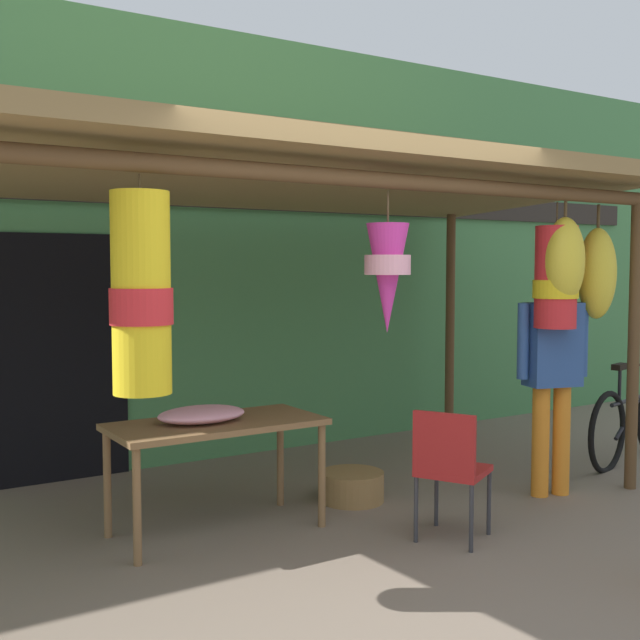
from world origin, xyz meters
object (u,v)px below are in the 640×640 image
(display_table, at_px, (216,433))
(parked_bicycle, at_px, (631,421))
(flower_heap_on_table, at_px, (204,414))
(customer_foreground, at_px, (553,364))
(folding_chair, at_px, (449,463))
(wicker_basket_by_table, at_px, (352,486))

(display_table, xyz_separation_m, parked_bicycle, (3.96, -0.24, -0.31))
(display_table, height_order, flower_heap_on_table, flower_heap_on_table)
(display_table, bearing_deg, customer_foreground, -13.51)
(display_table, bearing_deg, parked_bicycle, -3.47)
(flower_heap_on_table, height_order, customer_foreground, customer_foreground)
(parked_bicycle, height_order, customer_foreground, customer_foreground)
(folding_chair, bearing_deg, display_table, 140.32)
(flower_heap_on_table, xyz_separation_m, customer_foreground, (2.57, -0.62, 0.22))
(display_table, height_order, parked_bicycle, parked_bicycle)
(flower_heap_on_table, relative_size, folding_chair, 0.69)
(customer_foreground, bearing_deg, display_table, 166.49)
(display_table, distance_m, wicker_basket_by_table, 1.26)
(wicker_basket_by_table, bearing_deg, customer_foreground, -26.60)
(display_table, xyz_separation_m, flower_heap_on_table, (-0.08, 0.02, 0.13))
(wicker_basket_by_table, bearing_deg, flower_heap_on_table, -176.88)
(display_table, relative_size, flower_heap_on_table, 2.36)
(wicker_basket_by_table, relative_size, parked_bicycle, 0.28)
(parked_bicycle, relative_size, customer_foreground, 1.01)
(flower_heap_on_table, distance_m, wicker_basket_by_table, 1.39)
(folding_chair, xyz_separation_m, parked_bicycle, (2.80, 0.72, -0.16))
(wicker_basket_by_table, height_order, parked_bicycle, parked_bicycle)
(folding_chair, distance_m, customer_foreground, 1.48)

